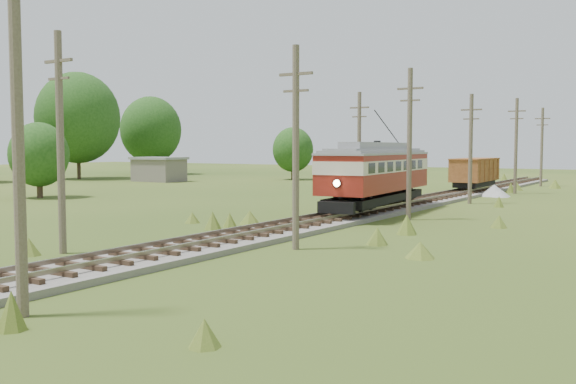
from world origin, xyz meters
The scene contains 17 objects.
railbed_main centered at (0.00, 34.00, 0.19)m, with size 3.60×96.00×0.57m.
streetcar centered at (0.00, 33.46, 2.82)m, with size 4.30×13.65×6.18m.
gondola centered at (0.00, 55.68, 2.05)m, with size 2.86×8.33×2.75m.
gravel_pile centered at (2.72, 52.51, 0.49)m, with size 2.85×3.03×1.04m.
utility_pole_r_1 centered at (3.10, 5.00, 4.40)m, with size 0.30×0.30×8.80m.
utility_pole_r_2 centered at (3.30, 18.00, 4.42)m, with size 1.60×0.30×8.60m.
utility_pole_r_3 centered at (3.20, 31.00, 4.63)m, with size 1.60×0.30×9.00m.
utility_pole_r_4 centered at (3.00, 44.00, 4.32)m, with size 1.60×0.30×8.40m.
utility_pole_r_5 centered at (3.40, 57.00, 4.58)m, with size 1.60×0.30×8.90m.
utility_pole_r_6 centered at (3.20, 70.00, 4.47)m, with size 1.60×0.30×8.70m.
utility_pole_l_a centered at (-4.20, 12.00, 4.63)m, with size 1.60×0.30×9.00m.
utility_pole_l_b centered at (-4.50, 40.00, 4.42)m, with size 1.60×0.30×8.60m.
tree_left_4 centered at (-54.00, 54.00, 8.37)m, with size 11.34×11.34×14.61m.
tree_left_5 centered at (-56.00, 70.00, 7.12)m, with size 9.66×9.66×12.44m.
tree_mid_a centered at (-28.00, 68.00, 4.02)m, with size 5.46×5.46×7.03m.
tree_mid_c centered at (-30.00, 30.00, 3.71)m, with size 5.04×5.04×6.49m.
shed centered at (-40.00, 55.00, 1.57)m, with size 6.40×4.40×3.10m.
Camera 1 is at (17.50, -5.02, 4.34)m, focal length 40.00 mm.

